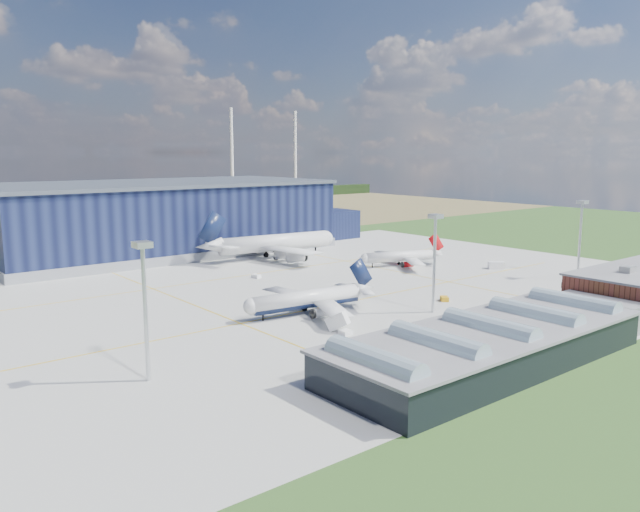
{
  "coord_description": "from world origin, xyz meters",
  "views": [
    {
      "loc": [
        -99.41,
        -122.92,
        36.83
      ],
      "look_at": [
        11.23,
        13.25,
        7.63
      ],
      "focal_mm": 35.0,
      "sensor_mm": 36.0,
      "label": 1
    }
  ],
  "objects_px": {
    "gse_tug_c": "(368,259)",
    "light_mast_east": "(581,226)",
    "hangar": "(166,220)",
    "airliner_widebody": "(275,234)",
    "car_a": "(602,296)",
    "airstair": "(338,325)",
    "gse_van_c": "(622,285)",
    "gse_cart_a": "(256,276)",
    "light_mast_center": "(435,247)",
    "airliner_red": "(400,251)",
    "gse_tug_b": "(444,299)",
    "gse_van_b": "(496,265)",
    "car_b": "(497,327)",
    "airliner_navy": "(306,290)",
    "light_mast_west": "(144,289)"
  },
  "relations": [
    {
      "from": "gse_tug_c",
      "to": "light_mast_east",
      "type": "bearing_deg",
      "value": -72.41
    },
    {
      "from": "hangar",
      "to": "gse_tug_c",
      "type": "bearing_deg",
      "value": -55.71
    },
    {
      "from": "airliner_widebody",
      "to": "car_a",
      "type": "xyz_separation_m",
      "value": [
        29.67,
        -102.76,
        -8.03
      ]
    },
    {
      "from": "light_mast_east",
      "to": "airstair",
      "type": "relative_size",
      "value": 5.06
    },
    {
      "from": "light_mast_east",
      "to": "gse_van_c",
      "type": "relative_size",
      "value": 4.87
    },
    {
      "from": "gse_cart_a",
      "to": "car_a",
      "type": "bearing_deg",
      "value": -65.82
    },
    {
      "from": "light_mast_center",
      "to": "gse_cart_a",
      "type": "relative_size",
      "value": 8.67
    },
    {
      "from": "gse_van_c",
      "to": "car_a",
      "type": "xyz_separation_m",
      "value": [
        -14.55,
        -2.0,
        -0.48
      ]
    },
    {
      "from": "airliner_red",
      "to": "gse_tug_b",
      "type": "bearing_deg",
      "value": 76.28
    },
    {
      "from": "light_mast_center",
      "to": "airliner_widebody",
      "type": "bearing_deg",
      "value": 80.18
    },
    {
      "from": "airliner_widebody",
      "to": "light_mast_east",
      "type": "bearing_deg",
      "value": -52.42
    },
    {
      "from": "gse_van_b",
      "to": "car_b",
      "type": "height_order",
      "value": "gse_van_b"
    },
    {
      "from": "hangar",
      "to": "gse_van_b",
      "type": "relative_size",
      "value": 28.58
    },
    {
      "from": "gse_cart_a",
      "to": "light_mast_center",
      "type": "bearing_deg",
      "value": -91.37
    },
    {
      "from": "light_mast_east",
      "to": "gse_cart_a",
      "type": "xyz_separation_m",
      "value": [
        -74.8,
        59.71,
        -14.86
      ]
    },
    {
      "from": "gse_tug_b",
      "to": "gse_cart_a",
      "type": "bearing_deg",
      "value": 150.34
    },
    {
      "from": "airliner_widebody",
      "to": "gse_tug_c",
      "type": "xyz_separation_m",
      "value": [
        22.03,
        -24.33,
        -8.02
      ]
    },
    {
      "from": "hangar",
      "to": "gse_tug_b",
      "type": "distance_m",
      "value": 121.11
    },
    {
      "from": "light_mast_center",
      "to": "gse_tug_b",
      "type": "xyz_separation_m",
      "value": [
        10.78,
        5.54,
        -14.84
      ]
    },
    {
      "from": "airliner_red",
      "to": "gse_cart_a",
      "type": "distance_m",
      "value": 49.3
    },
    {
      "from": "airliner_navy",
      "to": "gse_tug_b",
      "type": "bearing_deg",
      "value": 168.68
    },
    {
      "from": "airliner_navy",
      "to": "gse_van_c",
      "type": "bearing_deg",
      "value": 165.45
    },
    {
      "from": "airliner_navy",
      "to": "light_mast_center",
      "type": "bearing_deg",
      "value": 151.6
    },
    {
      "from": "gse_van_b",
      "to": "light_mast_east",
      "type": "bearing_deg",
      "value": -123.0
    },
    {
      "from": "gse_tug_c",
      "to": "car_b",
      "type": "distance_m",
      "value": 86.77
    },
    {
      "from": "gse_van_b",
      "to": "airstair",
      "type": "distance_m",
      "value": 88.56
    },
    {
      "from": "gse_cart_a",
      "to": "gse_van_b",
      "type": "distance_m",
      "value": 76.81
    },
    {
      "from": "gse_cart_a",
      "to": "gse_van_b",
      "type": "height_order",
      "value": "gse_van_b"
    },
    {
      "from": "airliner_navy",
      "to": "car_a",
      "type": "relative_size",
      "value": 9.26
    },
    {
      "from": "gse_tug_b",
      "to": "gse_cart_a",
      "type": "distance_m",
      "value": 57.95
    },
    {
      "from": "light_mast_center",
      "to": "airliner_widebody",
      "type": "height_order",
      "value": "light_mast_center"
    },
    {
      "from": "hangar",
      "to": "gse_cart_a",
      "type": "relative_size",
      "value": 54.69
    },
    {
      "from": "hangar",
      "to": "airliner_red",
      "type": "xyz_separation_m",
      "value": [
        44.73,
        -78.11,
        -6.59
      ]
    },
    {
      "from": "airstair",
      "to": "gse_tug_c",
      "type": "bearing_deg",
      "value": 19.25
    },
    {
      "from": "hangar",
      "to": "airliner_red",
      "type": "distance_m",
      "value": 90.25
    },
    {
      "from": "gse_tug_c",
      "to": "airstair",
      "type": "height_order",
      "value": "airstair"
    },
    {
      "from": "light_mast_east",
      "to": "gse_tug_b",
      "type": "distance_m",
      "value": 56.49
    },
    {
      "from": "airstair",
      "to": "gse_van_b",
      "type": "bearing_deg",
      "value": -8.74
    },
    {
      "from": "airliner_widebody",
      "to": "gse_tug_b",
      "type": "height_order",
      "value": "airliner_widebody"
    },
    {
      "from": "light_mast_center",
      "to": "airstair",
      "type": "height_order",
      "value": "light_mast_center"
    },
    {
      "from": "light_mast_east",
      "to": "hangar",
      "type": "bearing_deg",
      "value": 120.05
    },
    {
      "from": "hangar",
      "to": "gse_tug_c",
      "type": "height_order",
      "value": "hangar"
    },
    {
      "from": "gse_cart_a",
      "to": "light_mast_east",
      "type": "bearing_deg",
      "value": -49.29
    },
    {
      "from": "hangar",
      "to": "gse_cart_a",
      "type": "bearing_deg",
      "value": -92.3
    },
    {
      "from": "light_mast_west",
      "to": "gse_van_b",
      "type": "height_order",
      "value": "light_mast_west"
    },
    {
      "from": "gse_cart_a",
      "to": "car_a",
      "type": "height_order",
      "value": "car_a"
    },
    {
      "from": "airliner_navy",
      "to": "car_b",
      "type": "height_order",
      "value": "airliner_navy"
    },
    {
      "from": "hangar",
      "to": "gse_van_b",
      "type": "height_order",
      "value": "hangar"
    },
    {
      "from": "airliner_widebody",
      "to": "gse_van_c",
      "type": "xyz_separation_m",
      "value": [
        44.22,
        -100.76,
        -7.54
      ]
    },
    {
      "from": "gse_van_b",
      "to": "gse_tug_c",
      "type": "height_order",
      "value": "gse_van_b"
    }
  ]
}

